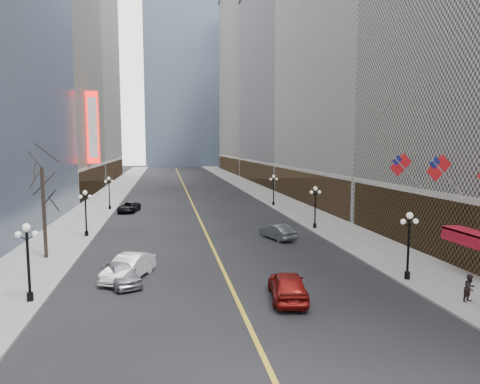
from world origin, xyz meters
name	(u,v)px	position (x,y,z in m)	size (l,w,h in m)	color
sidewalk_east	(281,202)	(14.00, 70.00, 0.07)	(6.00, 230.00, 0.15)	gray
sidewalk_west	(98,206)	(-14.00, 70.00, 0.07)	(6.00, 230.00, 0.15)	gray
lane_line	(189,197)	(0.00, 80.00, 0.01)	(0.25, 200.00, 0.02)	gold
bldg_east_c	(306,82)	(29.88, 106.00, 24.18)	(26.60, 40.60, 48.80)	gray
bldg_east_d	(265,80)	(29.90, 149.00, 31.17)	(26.60, 46.60, 62.80)	#A49B87
bldg_west_c	(13,52)	(-29.88, 87.00, 25.19)	(26.60, 30.60, 50.80)	#A49B87
bldg_west_d	(58,36)	(-29.92, 121.00, 36.17)	(26.60, 38.60, 72.80)	silver
streetlamp_east_1	(409,239)	(11.80, 30.00, 2.90)	(1.26, 0.44, 4.52)	black
streetlamp_east_2	(315,203)	(11.80, 48.00, 2.90)	(1.26, 0.44, 4.52)	black
streetlamp_east_3	(274,187)	(11.80, 66.00, 2.90)	(1.26, 0.44, 4.52)	black
streetlamp_west_1	(28,254)	(-11.80, 30.00, 2.90)	(1.26, 0.44, 4.52)	black
streetlamp_west_2	(86,208)	(-11.80, 48.00, 2.90)	(1.26, 0.44, 4.52)	black
streetlamp_west_3	(109,190)	(-11.80, 66.00, 2.90)	(1.26, 0.44, 4.52)	black
flag_4	(441,170)	(15.31, 32.00, 7.29)	(2.87, 0.12, 2.87)	#B2B2B7
flag_5	(403,167)	(15.31, 37.00, 7.29)	(2.87, 0.12, 2.87)	#B2B2B7
awning_c	(467,234)	(16.11, 30.00, 3.08)	(1.40, 4.00, 0.93)	maroon
theatre_marquee	(93,128)	(-15.88, 80.00, 12.00)	(2.00, 0.55, 12.00)	red
tree_west_far	(43,181)	(-13.50, 40.00, 6.24)	(3.60, 3.60, 7.92)	#2D231C
car_nb_near	(121,273)	(-7.00, 32.59, 0.74)	(1.75, 4.35, 1.48)	#9FA0A6
car_nb_mid	(129,267)	(-6.58, 33.66, 0.82)	(1.73, 4.96, 1.63)	white
car_nb_far	(129,207)	(-9.00, 63.72, 0.68)	(2.24, 4.86, 1.35)	black
car_sb_mid	(288,285)	(2.96, 28.08, 0.85)	(2.01, 5.00, 1.70)	maroon
car_sb_far	(277,232)	(6.56, 44.02, 0.72)	(1.53, 4.38, 1.44)	#575E60
ped_east_walk	(470,288)	(12.98, 25.56, 0.94)	(0.77, 0.42, 1.58)	black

